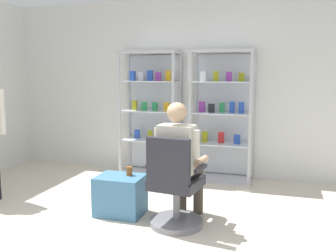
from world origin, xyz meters
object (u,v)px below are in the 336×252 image
at_px(display_cabinet_left, 151,113).
at_px(tea_glass, 129,171).
at_px(office_chair, 174,190).
at_px(seated_shopkeeper, 181,156).
at_px(display_cabinet_right, 222,115).
at_px(storage_crate, 120,195).

bearing_deg(display_cabinet_left, tea_glass, -79.17).
distance_m(office_chair, seated_shopkeeper, 0.36).
bearing_deg(tea_glass, display_cabinet_left, 100.83).
height_order(display_cabinet_right, storage_crate, display_cabinet_right).
bearing_deg(storage_crate, display_cabinet_right, 63.11).
relative_size(display_cabinet_right, seated_shopkeeper, 1.47).
xyz_separation_m(display_cabinet_right, tea_glass, (-0.78, -1.66, -0.47)).
xyz_separation_m(office_chair, seated_shopkeeper, (0.02, 0.16, 0.32)).
distance_m(seated_shopkeeper, tea_glass, 0.65).
relative_size(storage_crate, tea_glass, 5.16).
relative_size(display_cabinet_right, storage_crate, 3.67).
bearing_deg(display_cabinet_right, office_chair, -95.85).
bearing_deg(office_chair, display_cabinet_left, 115.66).
relative_size(display_cabinet_left, storage_crate, 3.67).
bearing_deg(seated_shopkeeper, office_chair, -97.26).
bearing_deg(display_cabinet_right, storage_crate, -116.89).
bearing_deg(office_chair, display_cabinet_right, 84.15).
bearing_deg(seated_shopkeeper, display_cabinet_left, 118.26).
distance_m(display_cabinet_right, storage_crate, 2.06).
distance_m(display_cabinet_right, tea_glass, 1.89).
relative_size(display_cabinet_left, office_chair, 1.98).
relative_size(display_cabinet_left, seated_shopkeeper, 1.47).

